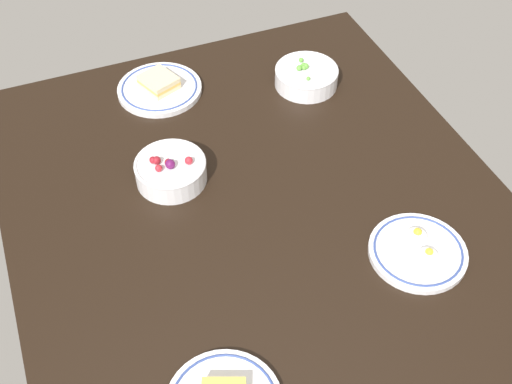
{
  "coord_description": "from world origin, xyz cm",
  "views": [
    {
      "loc": [
        90.49,
        -36.22,
        109.93
      ],
      "look_at": [
        0.0,
        0.0,
        6.0
      ],
      "focal_mm": 46.05,
      "sensor_mm": 36.0,
      "label": 1
    }
  ],
  "objects": [
    {
      "name": "bowl_berries",
      "position": [
        -12.41,
        -15.47,
        6.91
      ],
      "size": [
        16.04,
        16.04,
        7.16
      ],
      "color": "silver",
      "rests_on": "dining_table"
    },
    {
      "name": "plate_sandwich",
      "position": [
        -44.13,
        -9.11,
        5.3
      ],
      "size": [
        21.65,
        21.65,
        4.64
      ],
      "color": "silver",
      "rests_on": "dining_table"
    },
    {
      "name": "dining_table",
      "position": [
        0.0,
        0.0,
        2.0
      ],
      "size": [
        120.4,
        106.57,
        4.0
      ],
      "primitive_type": "cube",
      "color": "black",
      "rests_on": "ground"
    },
    {
      "name": "plate_eggs",
      "position": [
        26.53,
        24.77,
        5.06
      ],
      "size": [
        19.98,
        19.98,
        4.58
      ],
      "color": "silver",
      "rests_on": "dining_table"
    },
    {
      "name": "bowl_peas",
      "position": [
        -32.74,
        27.16,
        6.7
      ],
      "size": [
        16.41,
        16.41,
        6.18
      ],
      "color": "silver",
      "rests_on": "dining_table"
    }
  ]
}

